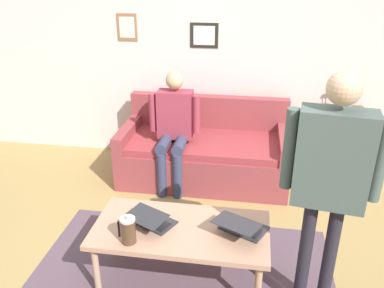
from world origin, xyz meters
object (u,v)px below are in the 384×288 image
Objects in this scene: couch at (205,153)px; laptop_left at (152,220)px; french_press at (128,230)px; side_shelf at (341,142)px; laptop_center at (241,226)px; flower_vase at (348,98)px; person_standing at (331,171)px; person_seated at (174,124)px; coffee_table at (181,233)px.

couch reaches higher than laptop_left.
french_press is 2.92m from side_shelf.
flower_vase reaches higher than laptop_center.
laptop_left is 1.75× the size of french_press.
person_standing reaches higher than side_shelf.
french_press is 1.68m from person_seated.
side_shelf is 2.00× the size of flower_vase.
person_seated is (1.32, -1.60, -0.39)m from person_standing.
person_standing is (-1.31, -0.07, 0.54)m from french_press.
laptop_left is 2.67m from side_shelf.
french_press is 0.18× the size of person_seated.
laptop_center is 2.31m from flower_vase.
couch reaches higher than french_press.
laptop_center is (-0.48, 1.66, 0.22)m from couch.
laptop_left is 0.26m from french_press.
laptop_left is at bearing 1.86° from laptop_center.
couch is 1.95m from french_press.
person_standing is at bearing 75.92° from side_shelf.
laptop_left is 0.31× the size of person_seated.
flower_vase is 0.23× the size of person_standing.
couch is 4.13× the size of laptop_center.
person_seated reaches higher than flower_vase.
french_press is (0.78, 0.24, 0.05)m from laptop_center.
laptop_center reaches higher than coffee_table.
french_press is 0.13× the size of person_standing.
person_seated is (0.12, -1.45, 0.21)m from laptop_left.
french_press reaches higher than coffee_table.
couch is at bearing -61.15° from person_standing.
side_shelf is (-1.07, -2.00, -0.13)m from laptop_center.
person_standing is at bearing 118.85° from couch.
couch is at bearing 12.48° from flower_vase.
french_press reaches higher than laptop_left.
person_standing is at bearing 171.43° from coffee_table.
coffee_table is 3.33× the size of laptop_left.
laptop_center is 0.82m from french_press.
laptop_left is 0.23× the size of person_standing.
person_standing is at bearing 75.85° from flower_vase.
coffee_table is 1.65× the size of side_shelf.
couch is at bearing -98.96° from french_press.
laptop_center is at bearing 118.88° from person_seated.
coffee_table is at bearing 3.18° from laptop_center.
flower_vase reaches higher than side_shelf.
person_seated is (1.86, 0.57, 0.33)m from side_shelf.
person_standing is 2.11m from person_seated.
french_press is 0.28× the size of side_shelf.
couch is 2.33× the size of side_shelf.
laptop_center is at bearing -18.11° from person_standing.
french_press is at bearing 50.48° from side_shelf.
person_standing is (0.55, 2.17, 0.72)m from side_shelf.
coffee_table is 0.76× the size of person_standing.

